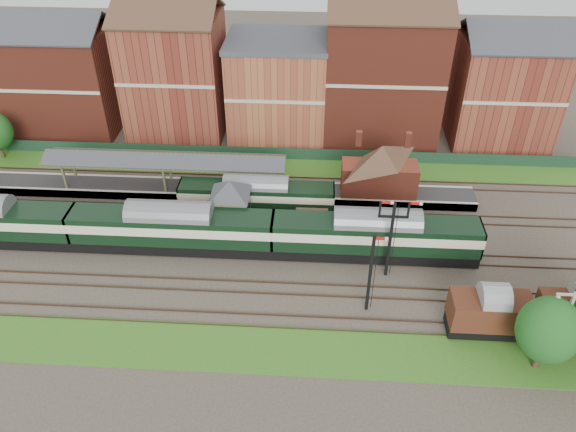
# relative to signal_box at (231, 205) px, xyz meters

# --- Properties ---
(ground) EXTENTS (160.00, 160.00, 0.00)m
(ground) POSITION_rel_signal_box_xyz_m (3.00, -3.25, -3.19)
(ground) COLOR #473D33
(ground) RESTS_ON ground
(grass_back) EXTENTS (90.00, 4.50, 0.06)m
(grass_back) POSITION_rel_signal_box_xyz_m (3.00, 12.75, -3.16)
(grass_back) COLOR #2D6619
(grass_back) RESTS_ON ground
(grass_front) EXTENTS (90.00, 5.00, 0.06)m
(grass_front) POSITION_rel_signal_box_xyz_m (3.00, -15.25, -3.16)
(grass_front) COLOR #2D6619
(grass_front) RESTS_ON ground
(fence) EXTENTS (90.00, 0.12, 1.50)m
(fence) POSITION_rel_signal_box_xyz_m (3.00, 14.75, -2.44)
(fence) COLOR #193823
(fence) RESTS_ON ground
(platform) EXTENTS (55.00, 3.40, 1.00)m
(platform) POSITION_rel_signal_box_xyz_m (-2.00, 6.50, -2.69)
(platform) COLOR #2D2D2D
(platform) RESTS_ON ground
(signal_box) EXTENTS (5.40, 5.40, 6.00)m
(signal_box) POSITION_rel_signal_box_xyz_m (0.00, 0.00, 0.00)
(signal_box) COLOR #6B7855
(signal_box) RESTS_ON ground
(brick_hut) EXTENTS (3.20, 2.64, 2.94)m
(brick_hut) POSITION_rel_signal_box_xyz_m (8.00, 0.00, -2.00)
(brick_hut) COLOR maroon
(brick_hut) RESTS_ON ground
(station_building) EXTENTS (8.10, 8.10, 5.90)m
(station_building) POSITION_rel_signal_box_xyz_m (15.00, 6.50, 0.76)
(station_building) COLOR maroon
(station_building) RESTS_ON platform
(canopy) EXTENTS (26.00, 3.89, 4.08)m
(canopy) POSITION_rel_signal_box_xyz_m (-8.00, 6.50, 1.39)
(canopy) COLOR #4C4F31
(canopy) RESTS_ON platform
(semaphore_bracket) EXTENTS (3.60, 0.25, 8.18)m
(semaphore_bracket) POSITION_rel_signal_box_xyz_m (15.04, -5.75, 1.44)
(semaphore_bracket) COLOR black
(semaphore_bracket) RESTS_ON ground
(semaphore_siding) EXTENTS (1.23, 0.25, 8.00)m
(semaphore_siding) POSITION_rel_signal_box_xyz_m (13.02, -10.25, 0.96)
(semaphore_siding) COLOR black
(semaphore_siding) RESTS_ON ground
(yard_lamp) EXTENTS (2.60, 0.22, 7.00)m
(yard_lamp) POSITION_rel_signal_box_xyz_m (27.00, -14.75, 0.79)
(yard_lamp) COLOR beige
(yard_lamp) RESTS_ON ground
(town_backdrop) EXTENTS (69.00, 10.00, 16.00)m
(town_backdrop) POSITION_rel_signal_box_xyz_m (2.82, 21.75, 3.81)
(town_backdrop) COLOR maroon
(town_backdrop) RESTS_ON ground
(dmu_train) EXTENTS (57.81, 3.04, 4.44)m
(dmu_train) POSITION_rel_signal_box_xyz_m (-5.23, -3.25, -0.60)
(dmu_train) COLOR black
(dmu_train) RESTS_ON ground
(platform_railcar) EXTENTS (16.12, 2.55, 3.71)m
(platform_railcar) POSITION_rel_signal_box_xyz_m (2.17, 3.25, -1.00)
(platform_railcar) COLOR black
(platform_railcar) RESTS_ON ground
(goods_van_a) EXTENTS (6.35, 2.75, 3.85)m
(goods_van_a) POSITION_rel_signal_box_xyz_m (22.54, -12.25, -1.01)
(goods_van_a) COLOR black
(goods_van_a) RESTS_ON ground
(tree_far) EXTENTS (4.62, 4.62, 6.74)m
(tree_far) POSITION_rel_signal_box_xyz_m (25.61, -15.67, 0.88)
(tree_far) COLOR #382619
(tree_far) RESTS_ON ground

